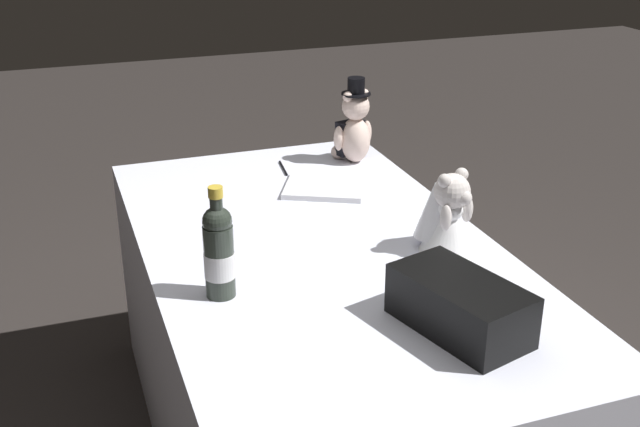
{
  "coord_description": "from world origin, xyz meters",
  "views": [
    {
      "loc": [
        1.89,
        -0.67,
        1.72
      ],
      "look_at": [
        0.0,
        0.0,
        0.85
      ],
      "focal_mm": 44.64,
      "sensor_mm": 36.0,
      "label": 1
    }
  ],
  "objects_px": {
    "teddy_bear_groom": "(354,128)",
    "guestbook": "(325,187)",
    "champagne_bottle": "(219,251)",
    "gift_case_black": "(460,305)",
    "signing_pen": "(283,168)",
    "teddy_bear_bride": "(446,216)"
  },
  "relations": [
    {
      "from": "teddy_bear_bride",
      "to": "guestbook",
      "type": "xyz_separation_m",
      "value": [
        -0.53,
        -0.16,
        -0.09
      ]
    },
    {
      "from": "champagne_bottle",
      "to": "gift_case_black",
      "type": "relative_size",
      "value": 0.8
    },
    {
      "from": "gift_case_black",
      "to": "guestbook",
      "type": "bearing_deg",
      "value": 179.49
    },
    {
      "from": "teddy_bear_groom",
      "to": "guestbook",
      "type": "height_order",
      "value": "teddy_bear_groom"
    },
    {
      "from": "gift_case_black",
      "to": "teddy_bear_groom",
      "type": "bearing_deg",
      "value": 170.09
    },
    {
      "from": "teddy_bear_bride",
      "to": "gift_case_black",
      "type": "distance_m",
      "value": 0.43
    },
    {
      "from": "teddy_bear_groom",
      "to": "teddy_bear_bride",
      "type": "bearing_deg",
      "value": -2.52
    },
    {
      "from": "teddy_bear_groom",
      "to": "champagne_bottle",
      "type": "bearing_deg",
      "value": -39.85
    },
    {
      "from": "champagne_bottle",
      "to": "signing_pen",
      "type": "distance_m",
      "value": 0.92
    },
    {
      "from": "gift_case_black",
      "to": "guestbook",
      "type": "relative_size",
      "value": 1.4
    },
    {
      "from": "teddy_bear_groom",
      "to": "guestbook",
      "type": "xyz_separation_m",
      "value": [
        0.23,
        -0.19,
        -0.11
      ]
    },
    {
      "from": "champagne_bottle",
      "to": "gift_case_black",
      "type": "bearing_deg",
      "value": 54.5
    },
    {
      "from": "signing_pen",
      "to": "gift_case_black",
      "type": "bearing_deg",
      "value": 3.19
    },
    {
      "from": "signing_pen",
      "to": "guestbook",
      "type": "xyz_separation_m",
      "value": [
        0.23,
        0.07,
        0.01
      ]
    },
    {
      "from": "teddy_bear_groom",
      "to": "champagne_bottle",
      "type": "relative_size",
      "value": 1.07
    },
    {
      "from": "teddy_bear_bride",
      "to": "guestbook",
      "type": "bearing_deg",
      "value": -163.33
    },
    {
      "from": "teddy_bear_groom",
      "to": "signing_pen",
      "type": "bearing_deg",
      "value": -90.93
    },
    {
      "from": "signing_pen",
      "to": "gift_case_black",
      "type": "xyz_separation_m",
      "value": [
        1.16,
        0.06,
        0.06
      ]
    },
    {
      "from": "signing_pen",
      "to": "gift_case_black",
      "type": "height_order",
      "value": "gift_case_black"
    },
    {
      "from": "teddy_bear_bride",
      "to": "signing_pen",
      "type": "bearing_deg",
      "value": -163.14
    },
    {
      "from": "teddy_bear_bride",
      "to": "champagne_bottle",
      "type": "distance_m",
      "value": 0.65
    },
    {
      "from": "champagne_bottle",
      "to": "guestbook",
      "type": "bearing_deg",
      "value": 140.25
    }
  ]
}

